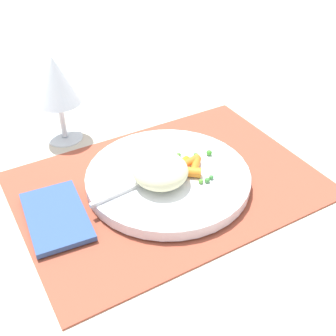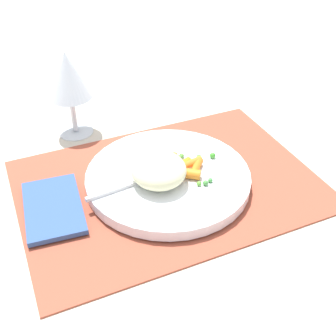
# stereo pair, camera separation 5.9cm
# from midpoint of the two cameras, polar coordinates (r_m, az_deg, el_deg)

# --- Properties ---
(ground_plane) EXTENTS (2.40, 2.40, 0.00)m
(ground_plane) POSITION_cam_midpoint_polar(r_m,az_deg,el_deg) (0.68, -2.49, -2.34)
(ground_plane) COLOR beige
(placemat) EXTENTS (0.46, 0.33, 0.01)m
(placemat) POSITION_cam_midpoint_polar(r_m,az_deg,el_deg) (0.68, -2.50, -2.15)
(placemat) COLOR #9E4733
(placemat) RESTS_ON ground_plane
(plate) EXTENTS (0.26, 0.26, 0.02)m
(plate) POSITION_cam_midpoint_polar(r_m,az_deg,el_deg) (0.67, -2.52, -1.37)
(plate) COLOR white
(plate) RESTS_ON placemat
(rice_mound) EXTENTS (0.08, 0.09, 0.04)m
(rice_mound) POSITION_cam_midpoint_polar(r_m,az_deg,el_deg) (0.63, -3.71, -0.42)
(rice_mound) COLOR beige
(rice_mound) RESTS_ON plate
(carrot_portion) EXTENTS (0.07, 0.07, 0.02)m
(carrot_portion) POSITION_cam_midpoint_polar(r_m,az_deg,el_deg) (0.67, -0.33, 0.17)
(carrot_portion) COLOR orange
(carrot_portion) RESTS_ON plate
(pea_scatter) EXTENTS (0.09, 0.09, 0.01)m
(pea_scatter) POSITION_cam_midpoint_polar(r_m,az_deg,el_deg) (0.68, 0.71, 0.62)
(pea_scatter) COLOR green
(pea_scatter) RESTS_ON plate
(fork) EXTENTS (0.19, 0.03, 0.01)m
(fork) POSITION_cam_midpoint_polar(r_m,az_deg,el_deg) (0.65, -4.06, -1.22)
(fork) COLOR silver
(fork) RESTS_ON plate
(wine_glass) EXTENTS (0.08, 0.08, 0.16)m
(wine_glass) POSITION_cam_midpoint_polar(r_m,az_deg,el_deg) (0.77, -16.84, 10.78)
(wine_glass) COLOR silver
(wine_glass) RESTS_ON ground_plane
(napkin) EXTENTS (0.09, 0.14, 0.01)m
(napkin) POSITION_cam_midpoint_polar(r_m,az_deg,el_deg) (0.64, -17.21, -6.20)
(napkin) COLOR #33518C
(napkin) RESTS_ON placemat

